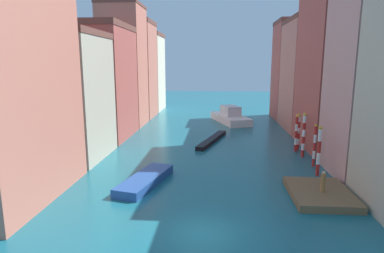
% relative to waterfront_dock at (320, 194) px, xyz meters
% --- Properties ---
extents(ground_plane, '(154.00, 154.00, 0.00)m').
position_rel_waterfront_dock_xyz_m(ground_plane, '(-8.49, 18.53, -0.27)').
color(ground_plane, '#196070').
extents(building_left_0, '(6.46, 11.81, 19.30)m').
position_rel_waterfront_dock_xyz_m(building_left_0, '(-22.63, -1.77, 9.39)').
color(building_left_0, '#C6705B').
rests_on(building_left_0, ground).
extents(building_left_1, '(6.46, 8.83, 13.05)m').
position_rel_waterfront_dock_xyz_m(building_left_1, '(-22.63, 8.85, 6.26)').
color(building_left_1, '#BCB299').
rests_on(building_left_1, ground).
extents(building_left_2, '(6.46, 10.61, 14.87)m').
position_rel_waterfront_dock_xyz_m(building_left_2, '(-22.63, 18.88, 7.18)').
color(building_left_2, '#B25147').
rests_on(building_left_2, ground).
extents(building_left_3, '(6.46, 7.27, 18.82)m').
position_rel_waterfront_dock_xyz_m(building_left_3, '(-22.63, 27.97, 9.15)').
color(building_left_3, '#C6705B').
rests_on(building_left_3, ground).
extents(building_left_4, '(6.46, 8.67, 17.42)m').
position_rel_waterfront_dock_xyz_m(building_left_4, '(-22.63, 36.29, 8.45)').
color(building_left_4, '#C6705B').
rests_on(building_left_4, ground).
extents(building_left_5, '(6.46, 9.39, 16.05)m').
position_rel_waterfront_dock_xyz_m(building_left_5, '(-22.63, 45.49, 7.77)').
color(building_left_5, beige).
rests_on(building_left_5, ground).
extents(building_right_1, '(6.46, 7.58, 17.83)m').
position_rel_waterfront_dock_xyz_m(building_right_1, '(5.64, 5.71, 8.66)').
color(building_right_1, tan).
rests_on(building_right_1, ground).
extents(building_right_2, '(6.46, 11.20, 20.34)m').
position_rel_waterfront_dock_xyz_m(building_right_2, '(5.64, 15.44, 9.91)').
color(building_right_2, '#B25147').
rests_on(building_right_2, ground).
extents(building_right_3, '(6.46, 10.95, 16.31)m').
position_rel_waterfront_dock_xyz_m(building_right_3, '(5.64, 26.45, 7.89)').
color(building_right_3, '#C6705B').
rests_on(building_right_3, ground).
extents(building_right_4, '(6.46, 8.55, 17.22)m').
position_rel_waterfront_dock_xyz_m(building_right_4, '(5.64, 36.26, 8.35)').
color(building_right_4, '#B25147').
rests_on(building_right_4, ground).
extents(waterfront_dock, '(4.34, 5.74, 0.54)m').
position_rel_waterfront_dock_xyz_m(waterfront_dock, '(0.00, 0.00, 0.00)').
color(waterfront_dock, brown).
rests_on(waterfront_dock, ground).
extents(person_on_dock, '(0.36, 0.36, 1.56)m').
position_rel_waterfront_dock_xyz_m(person_on_dock, '(0.09, -0.19, 1.00)').
color(person_on_dock, olive).
rests_on(person_on_dock, waterfront_dock).
extents(mooring_pole_0, '(0.35, 0.35, 4.49)m').
position_rel_waterfront_dock_xyz_m(mooring_pole_0, '(1.23, 4.87, 2.03)').
color(mooring_pole_0, red).
rests_on(mooring_pole_0, ground).
extents(mooring_pole_1, '(0.28, 0.28, 4.19)m').
position_rel_waterfront_dock_xyz_m(mooring_pole_1, '(1.61, 7.48, 1.87)').
color(mooring_pole_1, red).
rests_on(mooring_pole_1, ground).
extents(mooring_pole_2, '(0.36, 0.36, 4.75)m').
position_rel_waterfront_dock_xyz_m(mooring_pole_2, '(1.44, 10.87, 2.16)').
color(mooring_pole_2, red).
rests_on(mooring_pole_2, ground).
extents(mooring_pole_3, '(0.34, 0.34, 4.24)m').
position_rel_waterfront_dock_xyz_m(mooring_pole_3, '(1.20, 13.05, 1.90)').
color(mooring_pole_3, red).
rests_on(mooring_pole_3, ground).
extents(mooring_pole_4, '(0.35, 0.35, 4.24)m').
position_rel_waterfront_dock_xyz_m(mooring_pole_4, '(1.61, 13.70, 1.90)').
color(mooring_pole_4, red).
rests_on(mooring_pole_4, ground).
extents(vaporetto_white, '(6.84, 10.82, 2.76)m').
position_rel_waterfront_dock_xyz_m(vaporetto_white, '(-5.44, 31.47, 0.66)').
color(vaporetto_white, white).
rests_on(vaporetto_white, ground).
extents(gondola_black, '(3.73, 9.86, 0.49)m').
position_rel_waterfront_dock_xyz_m(gondola_black, '(-8.29, 17.02, -0.03)').
color(gondola_black, black).
rests_on(gondola_black, ground).
extents(motorboat_0, '(3.75, 7.40, 0.70)m').
position_rel_waterfront_dock_xyz_m(motorboat_0, '(-13.55, 1.64, 0.08)').
color(motorboat_0, '#234C93').
rests_on(motorboat_0, ground).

